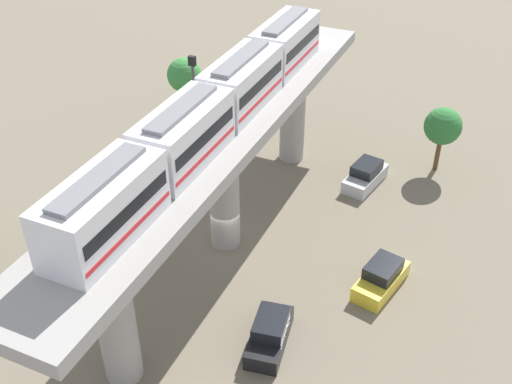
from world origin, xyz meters
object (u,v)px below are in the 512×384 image
(train, at_px, (215,108))
(tree_near_viaduct, at_px, (184,75))
(parked_car_yellow, at_px, (381,278))
(signal_post, at_px, (196,130))
(tree_far_corner, at_px, (443,127))
(parked_car_silver, at_px, (365,176))
(parked_car_black, at_px, (270,333))

(train, distance_m, tree_near_viaduct, 21.12)
(parked_car_yellow, relative_size, signal_post, 0.40)
(tree_near_viaduct, distance_m, tree_far_corner, 22.42)
(train, xyz_separation_m, tree_near_viaduct, (-11.66, 16.23, -6.82))
(train, relative_size, parked_car_silver, 6.15)
(train, height_order, parked_car_yellow, train)
(parked_car_silver, bearing_deg, parked_car_black, -80.64)
(parked_car_silver, distance_m, tree_far_corner, 6.80)
(train, bearing_deg, tree_near_viaduct, 125.69)
(parked_car_black, distance_m, tree_near_viaduct, 28.51)
(train, distance_m, parked_car_yellow, 13.99)
(parked_car_black, bearing_deg, tree_near_viaduct, 119.21)
(tree_near_viaduct, relative_size, tree_far_corner, 0.95)
(parked_car_black, bearing_deg, signal_post, 125.06)
(parked_car_black, bearing_deg, parked_car_yellow, 48.06)
(parked_car_black, relative_size, tree_far_corner, 0.86)
(parked_car_silver, xyz_separation_m, signal_post, (-9.78, -7.46, 5.40))
(train, xyz_separation_m, parked_car_silver, (6.38, 11.09, -9.42))
(tree_far_corner, distance_m, signal_post, 18.56)
(parked_car_black, distance_m, tree_far_corner, 22.10)
(parked_car_yellow, xyz_separation_m, parked_car_silver, (-3.94, 10.34, 0.00))
(train, bearing_deg, tree_far_corner, 55.07)
(signal_post, bearing_deg, parked_car_black, -45.69)
(tree_far_corner, xyz_separation_m, signal_post, (-14.15, -11.76, 2.45))
(parked_car_yellow, distance_m, parked_car_silver, 11.07)
(parked_car_silver, bearing_deg, signal_post, -132.03)
(train, relative_size, signal_post, 2.45)
(train, relative_size, tree_near_viaduct, 5.62)
(tree_near_viaduct, bearing_deg, train, -54.31)
(tree_near_viaduct, bearing_deg, tree_far_corner, -2.16)
(train, bearing_deg, parked_car_silver, 60.09)
(parked_car_black, xyz_separation_m, tree_near_viaduct, (-17.66, 22.23, 2.60))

